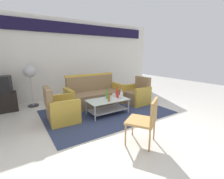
{
  "coord_description": "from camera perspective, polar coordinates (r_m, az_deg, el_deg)",
  "views": [
    {
      "loc": [
        -2.23,
        -2.69,
        1.58
      ],
      "look_at": [
        0.05,
        0.8,
        0.65
      ],
      "focal_mm": 25.24,
      "sensor_mm": 36.0,
      "label": 1
    }
  ],
  "objects": [
    {
      "name": "ground_plane",
      "position": [
        3.84,
        6.12,
        -11.83
      ],
      "size": [
        14.0,
        14.0,
        0.0
      ],
      "primitive_type": "plane",
      "color": "beige"
    },
    {
      "name": "wall_back",
      "position": [
        6.17,
        -12.09,
        11.33
      ],
      "size": [
        6.52,
        0.19,
        2.8
      ],
      "color": "silver",
      "rests_on": "ground"
    },
    {
      "name": "rug",
      "position": [
        4.48,
        -2.0,
        -8.02
      ],
      "size": [
        3.29,
        2.27,
        0.01
      ],
      "primitive_type": "cube",
      "color": "#2D3856",
      "rests_on": "ground"
    },
    {
      "name": "couch",
      "position": [
        5.01,
        -6.34,
        -2.14
      ],
      "size": [
        1.81,
        0.76,
        0.96
      ],
      "rotation": [
        0.0,
        0.0,
        3.15
      ],
      "color": "#7F6647",
      "rests_on": "rug"
    },
    {
      "name": "armchair_left",
      "position": [
        3.98,
        -17.9,
        -7.04
      ],
      "size": [
        0.74,
        0.8,
        0.85
      ],
      "rotation": [
        0.0,
        0.0,
        -1.63
      ],
      "color": "#7F6647",
      "rests_on": "rug"
    },
    {
      "name": "armchair_right",
      "position": [
        5.21,
        8.83,
        -1.95
      ],
      "size": [
        0.73,
        0.79,
        0.85
      ],
      "rotation": [
        0.0,
        0.0,
        1.61
      ],
      "color": "#7F6647",
      "rests_on": "rug"
    },
    {
      "name": "coffee_table",
      "position": [
        4.24,
        -1.61,
        -5.43
      ],
      "size": [
        1.1,
        0.6,
        0.4
      ],
      "color": "silver",
      "rests_on": "rug"
    },
    {
      "name": "bottle_brown",
      "position": [
        4.01,
        -1.14,
        -2.63
      ],
      "size": [
        0.06,
        0.06,
        0.31
      ],
      "color": "brown",
      "rests_on": "coffee_table"
    },
    {
      "name": "bottle_green",
      "position": [
        4.26,
        -1.64,
        -1.97
      ],
      "size": [
        0.07,
        0.07,
        0.27
      ],
      "color": "#2D8C38",
      "rests_on": "coffee_table"
    },
    {
      "name": "bottle_clear",
      "position": [
        4.25,
        3.4,
        -2.09
      ],
      "size": [
        0.08,
        0.08,
        0.26
      ],
      "color": "silver",
      "rests_on": "coffee_table"
    },
    {
      "name": "bottle_red",
      "position": [
        4.34,
        2.0,
        -1.44
      ],
      "size": [
        0.06,
        0.06,
        0.32
      ],
      "color": "red",
      "rests_on": "coffee_table"
    },
    {
      "name": "cup",
      "position": [
        4.45,
        0.7,
        -2.01
      ],
      "size": [
        0.08,
        0.08,
        0.1
      ],
      "primitive_type": "cylinder",
      "color": "silver",
      "rests_on": "coffee_table"
    },
    {
      "name": "tv_stand",
      "position": [
        5.42,
        -35.27,
        -3.91
      ],
      "size": [
        0.8,
        0.5,
        0.52
      ],
      "primitive_type": "cube",
      "color": "black",
      "rests_on": "ground"
    },
    {
      "name": "pedestal_fan",
      "position": [
        5.35,
        -27.57,
        5.06
      ],
      "size": [
        0.36,
        0.36,
        1.27
      ],
      "color": "#2D2D33",
      "rests_on": "ground"
    },
    {
      "name": "wicker_chair",
      "position": [
        2.86,
        12.25,
        -10.04
      ],
      "size": [
        0.66,
        0.66,
        0.84
      ],
      "rotation": [
        0.0,
        0.0,
        0.57
      ],
      "color": "#AD844C",
      "rests_on": "ground"
    }
  ]
}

